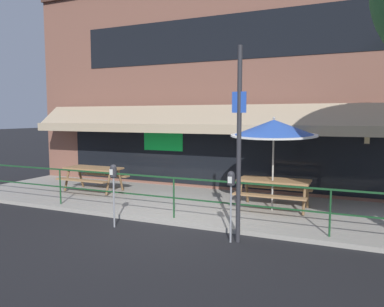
# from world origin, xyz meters

# --- Properties ---
(ground_plane) EXTENTS (120.00, 120.00, 0.00)m
(ground_plane) POSITION_xyz_m (0.00, 0.00, 0.00)
(ground_plane) COLOR black
(patio_deck) EXTENTS (15.00, 4.00, 0.10)m
(patio_deck) POSITION_xyz_m (0.00, 2.00, 0.05)
(patio_deck) COLOR #9E998E
(patio_deck) RESTS_ON ground
(restaurant_building) EXTENTS (15.00, 1.60, 7.06)m
(restaurant_building) POSITION_xyz_m (0.00, 4.22, 3.51)
(restaurant_building) COLOR brown
(restaurant_building) RESTS_ON ground
(patio_railing) EXTENTS (13.84, 0.04, 0.97)m
(patio_railing) POSITION_xyz_m (0.00, 0.30, 0.80)
(patio_railing) COLOR #194723
(patio_railing) RESTS_ON patio_deck
(picnic_table_left) EXTENTS (1.80, 1.42, 0.76)m
(picnic_table_left) POSITION_xyz_m (-3.76, 2.09, 0.71)
(picnic_table_left) COLOR #997047
(picnic_table_left) RESTS_ON patio_deck
(picnic_table_centre) EXTENTS (1.80, 1.42, 0.76)m
(picnic_table_centre) POSITION_xyz_m (1.97, 2.12, 0.71)
(picnic_table_centre) COLOR #997047
(picnic_table_centre) RESTS_ON patio_deck
(patio_umbrella_centre) EXTENTS (2.14, 2.14, 2.38)m
(patio_umbrella_centre) POSITION_xyz_m (1.97, 1.96, 2.18)
(patio_umbrella_centre) COLOR #B7B2A8
(patio_umbrella_centre) RESTS_ON patio_deck
(parking_meter_near) EXTENTS (0.15, 0.16, 1.42)m
(parking_meter_near) POSITION_xyz_m (-1.03, -0.62, 1.15)
(parking_meter_near) COLOR gray
(parking_meter_near) RESTS_ON ground
(parking_meter_far) EXTENTS (0.15, 0.16, 1.42)m
(parking_meter_far) POSITION_xyz_m (1.67, -0.54, 1.15)
(parking_meter_far) COLOR gray
(parking_meter_far) RESTS_ON ground
(street_sign_pole) EXTENTS (0.28, 0.09, 3.82)m
(street_sign_pole) POSITION_xyz_m (1.79, -0.45, 1.97)
(street_sign_pole) COLOR #2D2D33
(street_sign_pole) RESTS_ON ground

